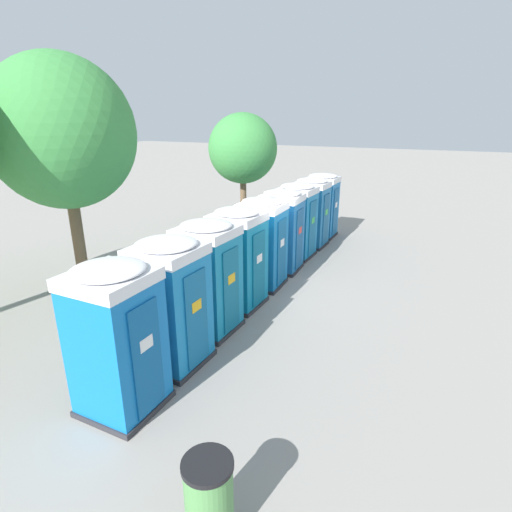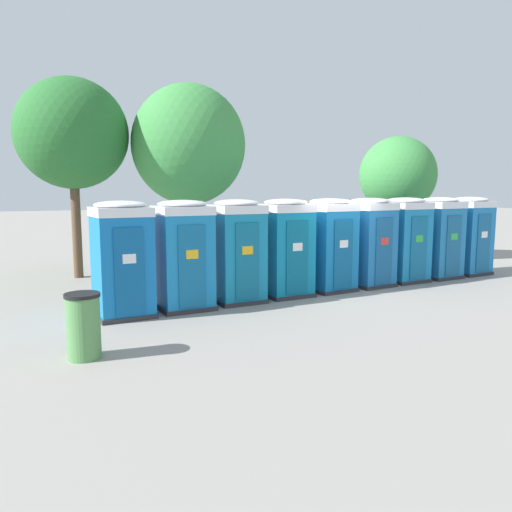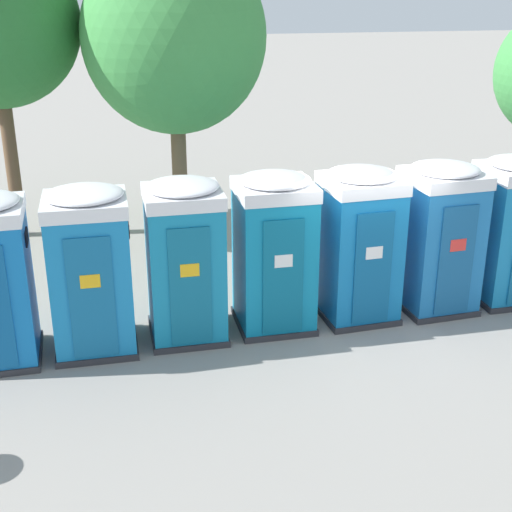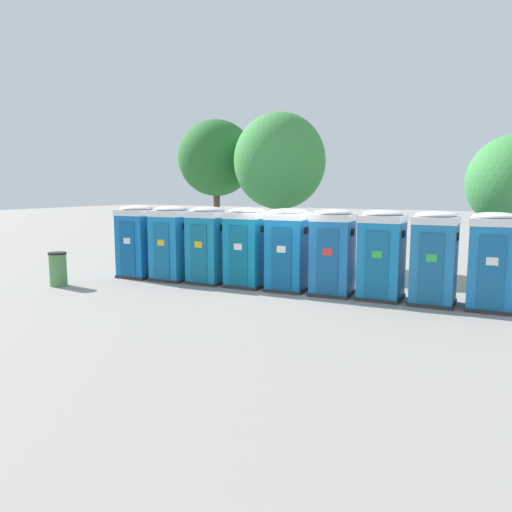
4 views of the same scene
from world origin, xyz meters
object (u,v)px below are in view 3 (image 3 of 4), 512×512
portapotty_3 (274,251)px  street_tree_0 (174,37)px  portapotty_1 (91,270)px  portapotty_5 (439,237)px  portapotty_2 (185,260)px  portapotty_4 (359,244)px

portapotty_3 → street_tree_0: 5.51m
portapotty_1 → portapotty_5: 5.69m
portapotty_5 → portapotty_2: bearing=-177.4°
portapotty_3 → portapotty_5: (2.84, 0.11, 0.00)m
portapotty_2 → street_tree_0: size_ratio=0.41×
portapotty_1 → portapotty_3: 2.85m
portapotty_2 → portapotty_4: size_ratio=1.00×
portapotty_1 → portapotty_2: size_ratio=1.00×
portapotty_2 → portapotty_3: size_ratio=1.00×
street_tree_0 → portapotty_3: bearing=-77.1°
portapotty_3 → portapotty_1: bearing=-175.8°
portapotty_1 → street_tree_0: size_ratio=0.41×
portapotty_3 → portapotty_5: 2.85m
portapotty_3 → portapotty_4: 1.42m
portapotty_1 → portapotty_5: (5.68, 0.32, 0.00)m
portapotty_1 → street_tree_0: (1.79, 4.76, 2.92)m
portapotty_2 → portapotty_5: size_ratio=1.00×
street_tree_0 → portapotty_5: bearing=-48.8°
portapotty_1 → portapotty_2: (1.42, 0.13, 0.00)m
portapotty_1 → street_tree_0: 5.87m
portapotty_4 → portapotty_1: bearing=-176.4°
portapotty_4 → street_tree_0: street_tree_0 is taller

